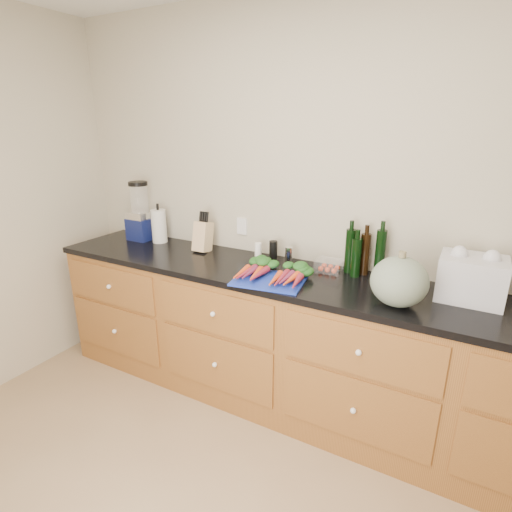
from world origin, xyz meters
The scene contains 15 objects.
wall_back centered at (0.00, 1.62, 1.30)m, with size 4.10×0.05×2.60m, color #BAB19A.
cabinets centered at (0.00, 1.30, 0.45)m, with size 3.60×0.64×0.90m.
countertop centered at (0.00, 1.30, 0.92)m, with size 3.64×0.62×0.04m, color black.
cutting_board centered at (-0.15, 1.14, 0.95)m, with size 0.41×0.31×0.01m, color #1932AF.
carrots centered at (-0.15, 1.19, 0.98)m, with size 0.43×0.32×0.06m.
squash centered at (0.58, 1.16, 1.07)m, with size 0.29×0.29×0.26m, color #5B6C5A.
blender_appliance centered at (-1.46, 1.46, 1.14)m, with size 0.18×0.18×0.46m.
paper_towel centered at (-1.27, 1.46, 1.07)m, with size 0.11×0.11×0.26m, color silver.
knife_block centered at (-0.84, 1.44, 1.05)m, with size 0.11×0.11×0.21m, color tan.
grinder_salt centered at (-0.40, 1.48, 0.99)m, with size 0.05×0.05×0.11m, color white.
grinder_pepper centered at (-0.29, 1.48, 1.01)m, with size 0.06×0.06×0.14m, color black.
canister_chrome centered at (-0.17, 1.48, 1.00)m, with size 0.05×0.05×0.12m, color silver.
tomato_box centered at (0.11, 1.47, 0.98)m, with size 0.16×0.13×0.08m, color white.
bottles centered at (0.31, 1.51, 1.07)m, with size 0.24×0.12×0.29m.
grocery_bag centered at (0.90, 1.42, 1.06)m, with size 0.32×0.26×0.23m, color silver, non-canonical shape.
Camera 1 is at (0.84, -0.83, 1.83)m, focal length 28.00 mm.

